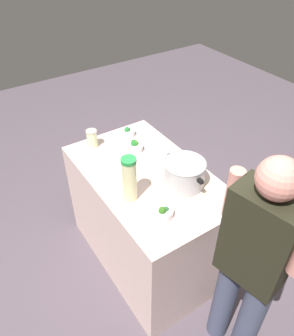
{
  "coord_description": "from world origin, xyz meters",
  "views": [
    {
      "loc": [
        1.5,
        -0.99,
        2.39
      ],
      "look_at": [
        0.0,
        0.0,
        0.95
      ],
      "focal_mm": 35.46,
      "sensor_mm": 36.0,
      "label": 1
    }
  ],
  "objects_px": {
    "broccoli_bowl_front": "(134,146)",
    "person_cook": "(250,266)",
    "cooking_pot": "(184,173)",
    "broccoli_bowl_center": "(163,212)",
    "mason_jar": "(92,138)",
    "broccoli_bowl_back": "(128,132)",
    "lemonade_pitcher": "(129,179)"
  },
  "relations": [
    {
      "from": "mason_jar",
      "to": "broccoli_bowl_center",
      "type": "distance_m",
      "value": 0.91
    },
    {
      "from": "cooking_pot",
      "to": "broccoli_bowl_center",
      "type": "height_order",
      "value": "cooking_pot"
    },
    {
      "from": "mason_jar",
      "to": "broccoli_bowl_back",
      "type": "height_order",
      "value": "mason_jar"
    },
    {
      "from": "cooking_pot",
      "to": "broccoli_bowl_front",
      "type": "relative_size",
      "value": 2.61
    },
    {
      "from": "mason_jar",
      "to": "broccoli_bowl_front",
      "type": "distance_m",
      "value": 0.33
    },
    {
      "from": "mason_jar",
      "to": "broccoli_bowl_back",
      "type": "xyz_separation_m",
      "value": [
        0.01,
        0.31,
        -0.04
      ]
    },
    {
      "from": "broccoli_bowl_front",
      "to": "person_cook",
      "type": "relative_size",
      "value": 0.08
    },
    {
      "from": "cooking_pot",
      "to": "broccoli_bowl_center",
      "type": "relative_size",
      "value": 2.73
    },
    {
      "from": "cooking_pot",
      "to": "broccoli_bowl_back",
      "type": "height_order",
      "value": "cooking_pot"
    },
    {
      "from": "broccoli_bowl_center",
      "to": "broccoli_bowl_back",
      "type": "height_order",
      "value": "broccoli_bowl_center"
    },
    {
      "from": "mason_jar",
      "to": "person_cook",
      "type": "xyz_separation_m",
      "value": [
        1.44,
        0.22,
        -0.1
      ]
    },
    {
      "from": "cooking_pot",
      "to": "broccoli_bowl_center",
      "type": "bearing_deg",
      "value": -61.02
    },
    {
      "from": "cooking_pot",
      "to": "broccoli_bowl_front",
      "type": "bearing_deg",
      "value": -173.35
    },
    {
      "from": "broccoli_bowl_front",
      "to": "broccoli_bowl_back",
      "type": "bearing_deg",
      "value": 161.71
    },
    {
      "from": "broccoli_bowl_back",
      "to": "person_cook",
      "type": "xyz_separation_m",
      "value": [
        1.43,
        -0.09,
        -0.05
      ]
    },
    {
      "from": "lemonade_pitcher",
      "to": "broccoli_bowl_front",
      "type": "xyz_separation_m",
      "value": [
        -0.44,
        0.3,
        -0.13
      ]
    },
    {
      "from": "broccoli_bowl_center",
      "to": "person_cook",
      "type": "relative_size",
      "value": 0.08
    },
    {
      "from": "cooking_pot",
      "to": "broccoli_bowl_front",
      "type": "height_order",
      "value": "cooking_pot"
    },
    {
      "from": "lemonade_pitcher",
      "to": "broccoli_bowl_back",
      "type": "relative_size",
      "value": 2.8
    },
    {
      "from": "broccoli_bowl_front",
      "to": "person_cook",
      "type": "xyz_separation_m",
      "value": [
        1.22,
        -0.02,
        -0.06
      ]
    },
    {
      "from": "broccoli_bowl_front",
      "to": "lemonade_pitcher",
      "type": "bearing_deg",
      "value": -34.45
    },
    {
      "from": "broccoli_bowl_center",
      "to": "lemonade_pitcher",
      "type": "bearing_deg",
      "value": -160.69
    },
    {
      "from": "lemonade_pitcher",
      "to": "mason_jar",
      "type": "height_order",
      "value": "lemonade_pitcher"
    },
    {
      "from": "broccoli_bowl_front",
      "to": "broccoli_bowl_center",
      "type": "distance_m",
      "value": 0.72
    },
    {
      "from": "broccoli_bowl_center",
      "to": "broccoli_bowl_back",
      "type": "relative_size",
      "value": 1.13
    },
    {
      "from": "cooking_pot",
      "to": "lemonade_pitcher",
      "type": "xyz_separation_m",
      "value": [
        -0.09,
        -0.36,
        0.06
      ]
    },
    {
      "from": "lemonade_pitcher",
      "to": "person_cook",
      "type": "xyz_separation_m",
      "value": [
        0.78,
        0.28,
        -0.19
      ]
    },
    {
      "from": "cooking_pot",
      "to": "lemonade_pitcher",
      "type": "height_order",
      "value": "lemonade_pitcher"
    },
    {
      "from": "broccoli_bowl_center",
      "to": "person_cook",
      "type": "distance_m",
      "value": 0.57
    },
    {
      "from": "lemonade_pitcher",
      "to": "broccoli_bowl_front",
      "type": "distance_m",
      "value": 0.55
    },
    {
      "from": "lemonade_pitcher",
      "to": "mason_jar",
      "type": "bearing_deg",
      "value": 174.98
    },
    {
      "from": "cooking_pot",
      "to": "broccoli_bowl_back",
      "type": "distance_m",
      "value": 0.74
    }
  ]
}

